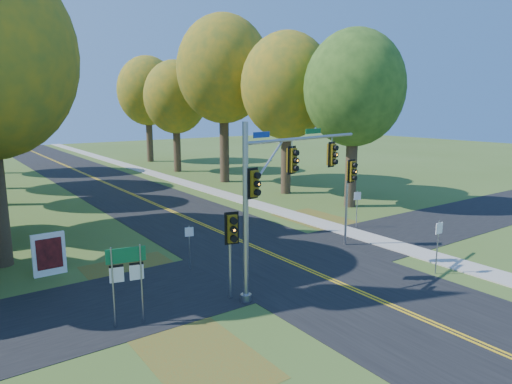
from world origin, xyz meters
TOP-DOWN VIEW (x-y plane):
  - ground at (0.00, 0.00)m, footprint 160.00×160.00m
  - road_main at (0.00, 0.00)m, footprint 8.00×160.00m
  - road_cross at (0.00, 2.00)m, footprint 60.00×6.00m
  - centerline_left at (-0.10, 0.00)m, footprint 0.10×160.00m
  - centerline_right at (0.10, 0.00)m, footprint 0.10×160.00m
  - sidewalk_east at (6.20, 0.00)m, footprint 1.60×160.00m
  - leaf_patch_w_near at (-6.50, 4.00)m, footprint 4.00×6.00m
  - leaf_patch_e at (6.80, 6.00)m, footprint 3.50×8.00m
  - leaf_patch_w_far at (-7.50, -3.00)m, footprint 3.00×5.00m
  - tree_e_a at (11.57, 8.77)m, footprint 7.20×7.20m
  - tree_e_b at (10.97, 15.58)m, footprint 7.60×7.60m
  - tree_e_c at (9.88, 23.69)m, footprint 8.80×8.80m
  - tree_e_d at (9.26, 32.87)m, footprint 7.00×7.00m
  - tree_e_e at (10.47, 43.58)m, footprint 7.80×7.80m
  - traffic_mast at (-2.38, -0.29)m, footprint 7.36×2.03m
  - east_signal_pole at (4.21, 2.02)m, footprint 0.54×0.62m
  - ped_signal_pole at (-4.55, -0.21)m, footprint 0.54×0.64m
  - route_sign_cluster at (-8.50, 0.16)m, footprint 1.28×0.33m
  - info_kiosk at (-9.68, 6.68)m, footprint 1.37×0.22m
  - reg_sign_e_north at (7.34, 4.28)m, footprint 0.41×0.21m
  - reg_sign_e_south at (4.31, -3.16)m, footprint 0.47×0.07m
  - reg_sign_w at (-4.32, 3.73)m, footprint 0.38×0.15m

SIDE VIEW (x-z plane):
  - ground at x=0.00m, z-range 0.00..0.00m
  - leaf_patch_w_near at x=-6.50m, z-range 0.00..0.01m
  - leaf_patch_e at x=6.80m, z-range 0.00..0.01m
  - leaf_patch_w_far at x=-7.50m, z-range 0.00..0.01m
  - road_cross at x=0.00m, z-range 0.00..0.02m
  - road_main at x=0.00m, z-range 0.00..0.02m
  - centerline_left at x=-0.10m, z-range 0.02..0.03m
  - centerline_right at x=0.10m, z-range 0.02..0.03m
  - sidewalk_east at x=6.20m, z-range 0.00..0.06m
  - info_kiosk at x=-9.68m, z-range 0.00..1.90m
  - reg_sign_w at x=-4.32m, z-range 0.38..2.43m
  - reg_sign_e_north at x=7.34m, z-range 0.42..2.72m
  - reg_sign_e_south at x=4.31m, z-range 0.45..2.89m
  - route_sign_cluster at x=-8.50m, z-range 0.57..3.37m
  - ped_signal_pole at x=-4.55m, z-range 0.85..4.34m
  - east_signal_pole at x=4.21m, z-range 1.20..5.84m
  - traffic_mast at x=-2.38m, z-range 0.97..7.79m
  - tree_e_d at x=9.26m, z-range 2.08..14.40m
  - tree_e_a at x=11.57m, z-range 2.16..14.90m
  - tree_e_b at x=10.97m, z-range 2.23..15.56m
  - tree_e_e at x=10.47m, z-range 2.32..16.06m
  - tree_e_c at x=9.88m, z-range 2.77..18.56m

